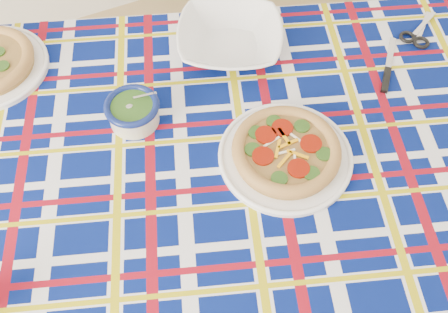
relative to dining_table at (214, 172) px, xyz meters
name	(u,v)px	position (x,y,z in m)	size (l,w,h in m)	color
dining_table	(214,172)	(0.00, 0.00, 0.00)	(1.89, 1.52, 0.77)	brown
tablecloth	(213,166)	(0.00, 0.00, 0.03)	(1.67, 1.06, 0.11)	#051258
main_focaccia_plate	(286,151)	(0.15, -0.08, 0.11)	(0.33, 0.33, 0.06)	olive
pesto_bowl	(133,110)	(-0.14, 0.18, 0.12)	(0.14, 0.14, 0.08)	#1D3F11
serving_bowl	(230,40)	(0.19, 0.31, 0.12)	(0.29, 0.29, 0.07)	white
table_knife	(390,54)	(0.59, 0.09, 0.08)	(0.23, 0.02, 0.01)	silver
kitchen_scissors	(424,24)	(0.75, 0.15, 0.09)	(0.20, 0.09, 0.02)	silver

